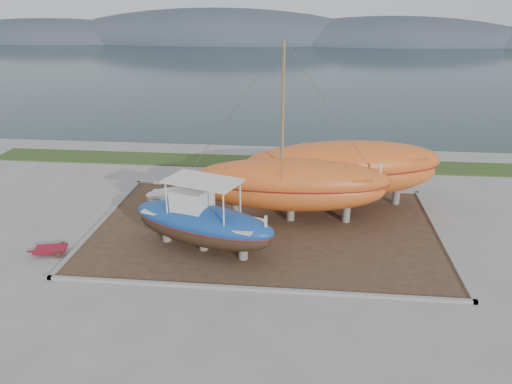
# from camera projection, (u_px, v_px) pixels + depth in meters

# --- Properties ---
(ground) EXTENTS (140.00, 140.00, 0.00)m
(ground) POSITION_uv_depth(u_px,v_px,m) (259.00, 266.00, 23.19)
(ground) COLOR gray
(ground) RESTS_ON ground
(dirt_patch) EXTENTS (18.00, 12.00, 0.06)m
(dirt_patch) POSITION_uv_depth(u_px,v_px,m) (266.00, 229.00, 26.88)
(dirt_patch) COLOR #422D1E
(dirt_patch) RESTS_ON ground
(curb_frame) EXTENTS (18.60, 12.60, 0.15)m
(curb_frame) POSITION_uv_depth(u_px,v_px,m) (266.00, 228.00, 26.87)
(curb_frame) COLOR gray
(curb_frame) RESTS_ON ground
(grass_strip) EXTENTS (44.00, 3.00, 0.08)m
(grass_strip) POSITION_uv_depth(u_px,v_px,m) (279.00, 163.00, 37.53)
(grass_strip) COLOR #284219
(grass_strip) RESTS_ON ground
(sea) EXTENTS (260.00, 100.00, 0.04)m
(sea) POSITION_uv_depth(u_px,v_px,m) (298.00, 68.00, 88.02)
(sea) COLOR #192E32
(sea) RESTS_ON ground
(mountain_ridge) EXTENTS (200.00, 36.00, 20.00)m
(mountain_ridge) POSITION_uv_depth(u_px,v_px,m) (303.00, 42.00, 138.95)
(mountain_ridge) COLOR #333D49
(mountain_ridge) RESTS_ON ground
(blue_caique) EXTENTS (7.92, 4.75, 3.64)m
(blue_caique) POSITION_uv_depth(u_px,v_px,m) (202.00, 216.00, 23.95)
(blue_caique) COLOR #184695
(blue_caique) RESTS_ON dirt_patch
(white_dinghy) EXTENTS (4.14, 2.41, 1.17)m
(white_dinghy) POSITION_uv_depth(u_px,v_px,m) (180.00, 198.00, 29.36)
(white_dinghy) COLOR silver
(white_dinghy) RESTS_ON dirt_patch
(orange_sailboat) EXTENTS (10.75, 3.48, 9.67)m
(orange_sailboat) POSITION_uv_depth(u_px,v_px,m) (293.00, 136.00, 26.13)
(orange_sailboat) COLOR #CB581F
(orange_sailboat) RESTS_ON dirt_patch
(orange_bare_hull) EXTENTS (12.12, 5.81, 3.82)m
(orange_bare_hull) POSITION_uv_depth(u_px,v_px,m) (343.00, 176.00, 29.06)
(orange_bare_hull) COLOR #CB581F
(orange_bare_hull) RESTS_ON dirt_patch
(red_trailer) EXTENTS (2.41, 1.60, 0.31)m
(red_trailer) POSITION_uv_depth(u_px,v_px,m) (51.00, 251.00, 24.27)
(red_trailer) COLOR maroon
(red_trailer) RESTS_ON ground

